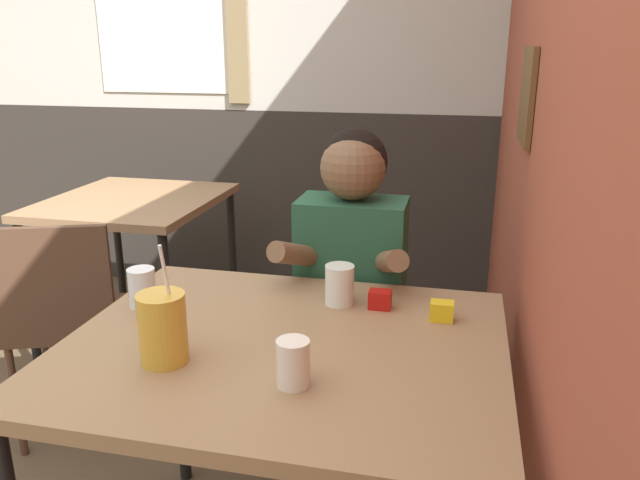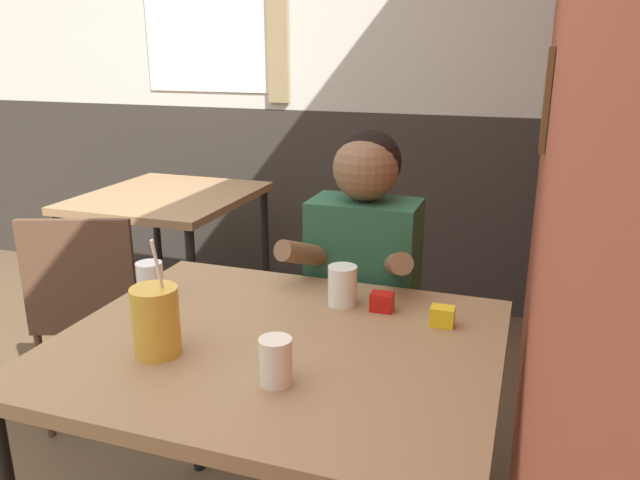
# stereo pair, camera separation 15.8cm
# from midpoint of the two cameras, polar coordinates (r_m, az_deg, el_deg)

# --- Properties ---
(brick_wall_right) EXTENTS (0.08, 4.49, 2.70)m
(brick_wall_right) POSITION_cam_midpoint_polar(r_m,az_deg,el_deg) (2.17, 23.25, 13.29)
(brick_wall_right) COLOR brown
(brick_wall_right) RESTS_ON ground_plane
(back_wall) EXTENTS (5.54, 0.09, 2.70)m
(back_wall) POSITION_cam_midpoint_polar(r_m,az_deg,el_deg) (3.64, 0.18, 15.80)
(back_wall) COLOR silver
(back_wall) RESTS_ON ground_plane
(main_table) EXTENTS (1.05, 0.87, 0.77)m
(main_table) POSITION_cam_midpoint_polar(r_m,az_deg,el_deg) (1.55, -0.95, -11.41)
(main_table) COLOR #93704C
(main_table) RESTS_ON ground_plane
(background_table) EXTENTS (0.75, 0.83, 0.77)m
(background_table) POSITION_cam_midpoint_polar(r_m,az_deg,el_deg) (3.09, -12.25, 2.61)
(background_table) COLOR #93704C
(background_table) RESTS_ON ground_plane
(chair_near_window) EXTENTS (0.51, 0.51, 0.88)m
(chair_near_window) POSITION_cam_midpoint_polar(r_m,az_deg,el_deg) (2.51, -18.36, -5.44)
(chair_near_window) COLOR #4C3323
(chair_near_window) RESTS_ON ground_plane
(person_seated) EXTENTS (0.42, 0.40, 1.21)m
(person_seated) POSITION_cam_midpoint_polar(r_m,az_deg,el_deg) (2.05, 6.15, -6.12)
(person_seated) COLOR #235138
(person_seated) RESTS_ON ground_plane
(cocktail_pitcher) EXTENTS (0.11, 0.11, 0.28)m
(cocktail_pitcher) POSITION_cam_midpoint_polar(r_m,az_deg,el_deg) (1.46, -11.77, -7.31)
(cocktail_pitcher) COLOR gold
(cocktail_pitcher) RESTS_ON main_table
(glass_near_pitcher) EXTENTS (0.07, 0.07, 0.11)m
(glass_near_pitcher) POSITION_cam_midpoint_polar(r_m,az_deg,el_deg) (1.78, -12.84, -3.71)
(glass_near_pitcher) COLOR silver
(glass_near_pitcher) RESTS_ON main_table
(glass_center) EXTENTS (0.08, 0.08, 0.11)m
(glass_center) POSITION_cam_midpoint_polar(r_m,az_deg,el_deg) (1.70, 4.74, -4.23)
(glass_center) COLOR silver
(glass_center) RESTS_ON main_table
(glass_far_side) EXTENTS (0.07, 0.07, 0.10)m
(glass_far_side) POSITION_cam_midpoint_polar(r_m,az_deg,el_deg) (1.32, -0.61, -11.10)
(glass_far_side) COLOR silver
(glass_far_side) RESTS_ON main_table
(condiment_ketchup) EXTENTS (0.06, 0.04, 0.05)m
(condiment_ketchup) POSITION_cam_midpoint_polar(r_m,az_deg,el_deg) (1.69, 8.39, -5.68)
(condiment_ketchup) COLOR #B7140F
(condiment_ketchup) RESTS_ON main_table
(condiment_mustard) EXTENTS (0.06, 0.04, 0.05)m
(condiment_mustard) POSITION_cam_midpoint_polar(r_m,az_deg,el_deg) (1.63, 13.89, -6.84)
(condiment_mustard) COLOR yellow
(condiment_mustard) RESTS_ON main_table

